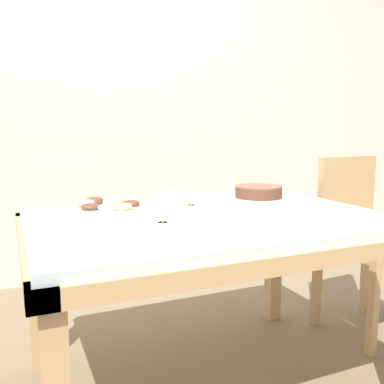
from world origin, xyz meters
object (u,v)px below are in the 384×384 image
tealight_near_cakes (191,206)px  tealight_near_front (163,224)px  chair (361,234)px  cake_chocolate_round (259,193)px  tealight_left_edge (271,191)px  pastry_platter (107,207)px  plate_stack (177,196)px

tealight_near_cakes → tealight_near_front: same height
chair → tealight_near_front: (-1.26, -0.33, 0.24)m
cake_chocolate_round → tealight_near_front: bearing=-149.9°
chair → cake_chocolate_round: 0.69m
cake_chocolate_round → chair: bearing=-2.0°
chair → tealight_left_edge: bearing=157.1°
cake_chocolate_round → tealight_left_edge: (0.19, 0.17, -0.02)m
pastry_platter → chair: bearing=-2.2°
chair → tealight_left_edge: chair is taller
cake_chocolate_round → tealight_left_edge: 0.25m
pastry_platter → plate_stack: bearing=16.3°
chair → pastry_platter: 1.39m
cake_chocolate_round → pastry_platter: size_ratio=0.73×
cake_chocolate_round → pastry_platter: cake_chocolate_round is taller
cake_chocolate_round → tealight_near_front: 0.71m
cake_chocolate_round → tealight_near_cakes: cake_chocolate_round is taller
chair → plate_stack: chair is taller
tealight_near_cakes → chair: bearing=3.2°
chair → tealight_left_edge: 0.55m
tealight_left_edge → tealight_near_cakes: bearing=-156.4°
plate_stack → chair: bearing=-8.9°
plate_stack → tealight_left_edge: (0.55, 0.04, -0.01)m
pastry_platter → tealight_near_cakes: 0.36m
pastry_platter → tealight_near_cakes: (0.34, -0.11, -0.00)m
tealight_near_cakes → plate_stack: bearing=84.3°
tealight_left_edge → tealight_near_front: (-0.80, -0.53, 0.00)m
tealight_near_cakes → tealight_left_edge: size_ratio=1.00×
plate_stack → pastry_platter: bearing=-163.7°
tealight_near_cakes → tealight_near_front: size_ratio=1.00×
cake_chocolate_round → tealight_near_cakes: (-0.39, -0.08, -0.02)m
tealight_left_edge → tealight_near_front: same height
pastry_platter → tealight_near_cakes: size_ratio=9.37×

